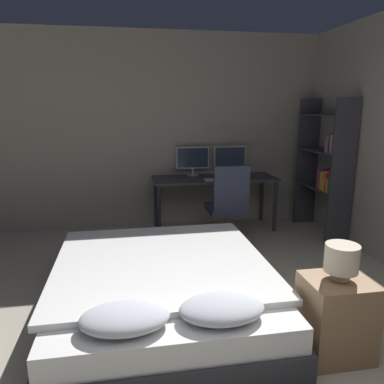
{
  "coord_description": "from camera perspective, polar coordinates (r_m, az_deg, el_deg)",
  "views": [
    {
      "loc": [
        -0.61,
        -1.49,
        1.72
      ],
      "look_at": [
        0.12,
        2.59,
        0.75
      ],
      "focal_mm": 35.0,
      "sensor_mm": 36.0,
      "label": 1
    }
  ],
  "objects": [
    {
      "name": "wall_back",
      "position": [
        5.37,
        -3.63,
        9.19
      ],
      "size": [
        12.0,
        0.06,
        2.7
      ],
      "color": "#9E9384",
      "rests_on": "ground_plane"
    },
    {
      "name": "bed",
      "position": [
        3.19,
        -4.44,
        -14.74
      ],
      "size": [
        1.74,
        2.02,
        0.53
      ],
      "color": "#2D2D33",
      "rests_on": "ground_plane"
    },
    {
      "name": "nightstand",
      "position": [
        2.91,
        21.08,
        -17.4
      ],
      "size": [
        0.45,
        0.39,
        0.57
      ],
      "color": "#997551",
      "rests_on": "ground_plane"
    },
    {
      "name": "bedside_lamp",
      "position": [
        2.72,
        21.85,
        -9.4
      ],
      "size": [
        0.22,
        0.22,
        0.25
      ],
      "color": "gray",
      "rests_on": "nightstand"
    },
    {
      "name": "desk",
      "position": [
        5.2,
        3.44,
        1.33
      ],
      "size": [
        1.7,
        0.61,
        0.74
      ],
      "color": "#38383D",
      "rests_on": "ground_plane"
    },
    {
      "name": "monitor_left",
      "position": [
        5.29,
        0.11,
        5.02
      ],
      "size": [
        0.46,
        0.16,
        0.4
      ],
      "color": "#B7B7BC",
      "rests_on": "desk"
    },
    {
      "name": "monitor_right",
      "position": [
        5.41,
        5.77,
        5.14
      ],
      "size": [
        0.46,
        0.16,
        0.4
      ],
      "color": "#B7B7BC",
      "rests_on": "desk"
    },
    {
      "name": "keyboard",
      "position": [
        4.99,
        4.0,
        1.89
      ],
      "size": [
        0.37,
        0.13,
        0.02
      ],
      "color": "#B7B7BC",
      "rests_on": "desk"
    },
    {
      "name": "computer_mouse",
      "position": [
        5.06,
        7.0,
        2.09
      ],
      "size": [
        0.07,
        0.05,
        0.04
      ],
      "color": "#B7B7BC",
      "rests_on": "desk"
    },
    {
      "name": "office_chair",
      "position": [
        4.62,
        5.45,
        -3.23
      ],
      "size": [
        0.52,
        0.52,
        1.03
      ],
      "color": "black",
      "rests_on": "ground_plane"
    },
    {
      "name": "bookshelf",
      "position": [
        5.19,
        19.99,
        4.13
      ],
      "size": [
        0.32,
        0.94,
        1.8
      ],
      "color": "#333338",
      "rests_on": "ground_plane"
    }
  ]
}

